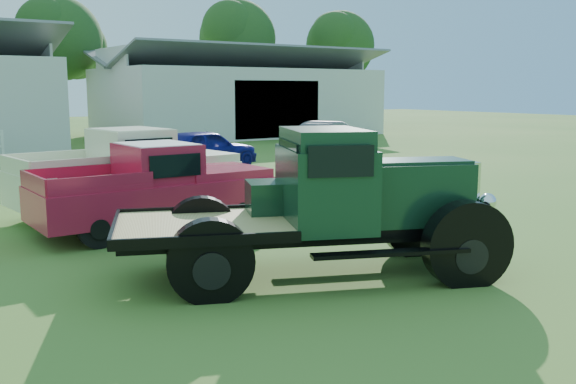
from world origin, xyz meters
TOP-DOWN VIEW (x-y plane):
  - ground at (0.00, 0.00)m, footprint 120.00×120.00m
  - shed_right at (14.00, 27.00)m, footprint 16.80×9.20m
  - tree_c at (5.00, 33.00)m, footprint 5.40×5.40m
  - tree_d at (18.00, 34.00)m, footprint 6.00×6.00m
  - tree_e at (26.00, 32.00)m, footprint 5.70×5.70m
  - vintage_flatbed at (-0.28, -0.29)m, footprint 6.07×4.25m
  - red_pickup at (-1.09, 4.09)m, footprint 4.92×2.01m
  - white_pickup at (-0.91, 6.03)m, footprint 5.36×2.55m
  - misc_car_blue at (4.27, 12.56)m, footprint 4.54×2.76m
  - misc_car_grey at (11.72, 14.97)m, footprint 4.50×3.18m

SIDE VIEW (x-z plane):
  - ground at x=0.00m, z-range 0.00..0.00m
  - misc_car_grey at x=11.72m, z-range 0.00..1.41m
  - misc_car_blue at x=4.27m, z-range 0.00..1.44m
  - red_pickup at x=-1.09m, z-range 0.00..1.78m
  - white_pickup at x=-0.91m, z-range 0.00..1.90m
  - vintage_flatbed at x=-0.28m, z-range 0.00..2.24m
  - shed_right at x=14.00m, z-range 0.00..5.20m
  - tree_c at x=5.00m, z-range 0.00..9.00m
  - tree_e at x=26.00m, z-range 0.00..9.50m
  - tree_d at x=18.00m, z-range 0.00..10.00m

